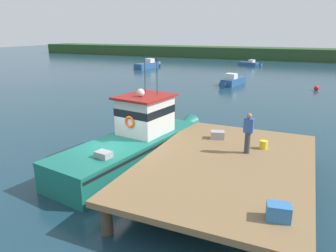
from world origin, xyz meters
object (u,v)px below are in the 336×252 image
(bait_bucket, at_px, (264,145))
(deckhand_by_the_boat, at_px, (248,132))
(moored_boat_far_right, at_px, (232,81))
(mooring_buoy_spare_mooring, at_px, (145,105))
(moored_boat_mid_harbor, at_px, (148,65))
(main_fishing_boat, at_px, (137,140))
(moored_boat_outer_mooring, at_px, (250,64))
(mooring_buoy_inshore, at_px, (316,88))
(crate_single_far, at_px, (279,212))
(crate_single_by_cleat, at_px, (218,135))

(bait_bucket, height_order, deckhand_by_the_boat, deckhand_by_the_boat)
(moored_boat_far_right, xyz_separation_m, mooring_buoy_spare_mooring, (-3.82, -13.70, -0.25))
(bait_bucket, xyz_separation_m, moored_boat_mid_harbor, (-22.94, 33.79, -0.84))
(main_fishing_boat, distance_m, moored_boat_mid_harbor, 38.63)
(deckhand_by_the_boat, bearing_deg, moored_boat_outer_mooring, 99.74)
(bait_bucket, relative_size, deckhand_by_the_boat, 0.21)
(moored_boat_mid_harbor, relative_size, mooring_buoy_inshore, 12.06)
(main_fishing_boat, xyz_separation_m, mooring_buoy_spare_mooring, (-4.71, 9.63, -0.80))
(crate_single_far, xyz_separation_m, deckhand_by_the_boat, (-1.61, 4.35, 0.64))
(deckhand_by_the_boat, height_order, moored_boat_far_right, deckhand_by_the_boat)
(bait_bucket, xyz_separation_m, deckhand_by_the_boat, (-0.54, -0.77, 0.69))
(moored_boat_mid_harbor, xyz_separation_m, mooring_buoy_spare_mooring, (12.68, -24.86, -0.32))
(main_fishing_boat, bearing_deg, crate_single_far, -33.71)
(bait_bucket, bearing_deg, main_fishing_boat, -172.78)
(deckhand_by_the_boat, height_order, mooring_buoy_spare_mooring, deckhand_by_the_boat)
(deckhand_by_the_boat, height_order, moored_boat_outer_mooring, deckhand_by_the_boat)
(main_fishing_boat, height_order, mooring_buoy_inshore, main_fishing_boat)
(moored_boat_outer_mooring, bearing_deg, crate_single_by_cleat, -81.96)
(main_fishing_boat, xyz_separation_m, moored_boat_far_right, (-0.89, 23.33, -0.55))
(bait_bucket, bearing_deg, mooring_buoy_spare_mooring, 138.95)
(crate_single_far, height_order, moored_boat_outer_mooring, crate_single_far)
(main_fishing_boat, distance_m, deckhand_by_the_boat, 5.12)
(main_fishing_boat, bearing_deg, moored_boat_far_right, 92.19)
(moored_boat_outer_mooring, bearing_deg, crate_single_far, -79.29)
(main_fishing_boat, xyz_separation_m, mooring_buoy_inshore, (7.79, 23.49, -0.75))
(moored_boat_outer_mooring, bearing_deg, moored_boat_far_right, -85.19)
(bait_bucket, distance_m, moored_boat_mid_harbor, 40.85)
(crate_single_by_cleat, bearing_deg, mooring_buoy_spare_mooring, 134.06)
(crate_single_far, xyz_separation_m, mooring_buoy_inshore, (1.18, 27.90, -1.16))
(bait_bucket, bearing_deg, crate_single_far, -78.23)
(main_fishing_boat, distance_m, mooring_buoy_spare_mooring, 10.75)
(moored_boat_outer_mooring, bearing_deg, main_fishing_boat, -86.55)
(crate_single_by_cleat, bearing_deg, moored_boat_outer_mooring, 98.04)
(crate_single_far, bearing_deg, deckhand_by_the_boat, 110.28)
(crate_single_by_cleat, relative_size, moored_boat_outer_mooring, 0.14)
(main_fishing_boat, relative_size, moored_boat_outer_mooring, 2.30)
(crate_single_far, height_order, moored_boat_mid_harbor, crate_single_far)
(bait_bucket, distance_m, moored_boat_far_right, 23.55)
(main_fishing_boat, height_order, bait_bucket, main_fishing_boat)
(bait_bucket, distance_m, moored_boat_outer_mooring, 44.95)
(moored_boat_outer_mooring, relative_size, mooring_buoy_spare_mooring, 10.35)
(moored_boat_outer_mooring, xyz_separation_m, mooring_buoy_spare_mooring, (-2.00, -35.24, -0.17))
(moored_boat_outer_mooring, xyz_separation_m, moored_boat_mid_harbor, (-14.68, -10.38, 0.15))
(crate_single_far, bearing_deg, mooring_buoy_inshore, 87.59)
(main_fishing_boat, height_order, moored_boat_mid_harbor, main_fishing_boat)
(deckhand_by_the_boat, bearing_deg, mooring_buoy_inshore, 83.26)
(bait_bucket, distance_m, mooring_buoy_inshore, 22.93)
(crate_single_by_cleat, xyz_separation_m, bait_bucket, (2.08, -0.48, 0.00))
(moored_boat_mid_harbor, relative_size, mooring_buoy_spare_mooring, 14.69)
(main_fishing_boat, bearing_deg, mooring_buoy_spare_mooring, 116.03)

